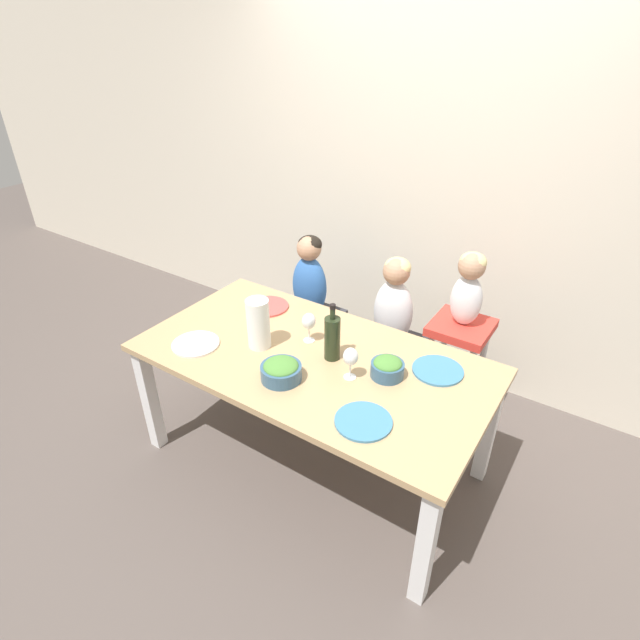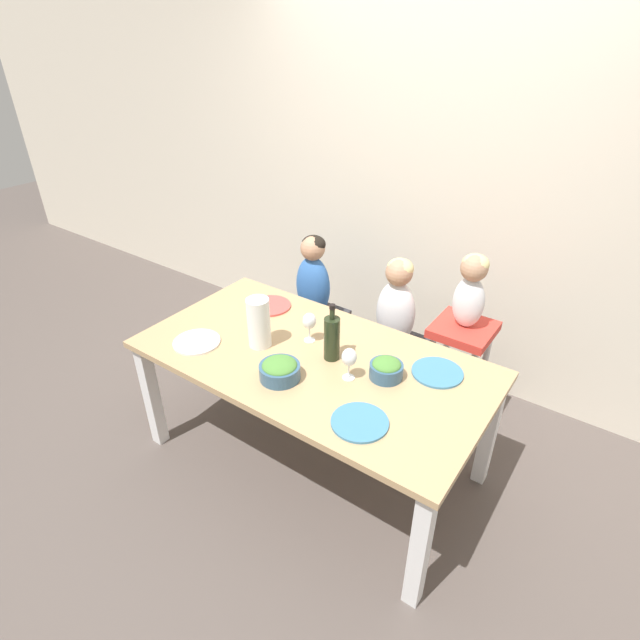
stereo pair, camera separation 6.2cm
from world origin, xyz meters
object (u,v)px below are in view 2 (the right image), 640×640
dinner_plate_front_left (197,342)px  wine_bottle (332,337)px  chair_far_center (392,353)px  dinner_plate_front_right (360,422)px  chair_right_highchair (460,352)px  person_child_left (313,276)px  paper_towel_roll (259,323)px  wine_glass_near (349,358)px  dinner_plate_back_left (270,306)px  chair_far_left (313,324)px  salad_bowl_small (386,369)px  salad_bowl_large (280,370)px  wine_glass_far (309,322)px  person_child_center (397,302)px  person_baby_right (471,287)px  dinner_plate_back_right (437,372)px

dinner_plate_front_left → wine_bottle: bearing=24.6°
chair_far_center → dinner_plate_front_right: 1.09m
chair_right_highchair → person_child_left: bearing=179.9°
paper_towel_roll → dinner_plate_front_right: bearing=-15.8°
wine_bottle → dinner_plate_front_left: size_ratio=1.24×
wine_glass_near → dinner_plate_back_left: bearing=157.5°
dinner_plate_back_left → dinner_plate_front_right: same height
chair_far_left → chair_far_center: (0.61, 0.00, 0.00)m
salad_bowl_small → dinner_plate_front_left: 1.01m
chair_far_center → person_child_left: bearing=179.9°
salad_bowl_large → wine_glass_far: bearing=102.7°
chair_far_center → person_child_center: 0.37m
dinner_plate_back_left → wine_bottle: bearing=-20.5°
person_baby_right → dinner_plate_front_right: (-0.07, -0.98, -0.25)m
dinner_plate_back_right → chair_right_highchair: bearing=96.0°
chair_far_left → salad_bowl_large: 1.12m
wine_bottle → wine_glass_far: size_ratio=1.85×
salad_bowl_large → dinner_plate_back_right: bearing=37.9°
chair_right_highchair → dinner_plate_back_right: bearing=-84.0°
wine_glass_near → person_child_left: bearing=135.2°
person_child_left → person_baby_right: 1.06m
chair_right_highchair → wine_bottle: 0.84m
person_child_left → wine_bottle: (0.59, -0.66, 0.09)m
person_baby_right → salad_bowl_large: (-0.55, -0.94, -0.21)m
chair_far_center → wine_glass_near: size_ratio=2.82×
paper_towel_roll → dinner_plate_back_right: (0.86, 0.30, -0.13)m
chair_far_left → wine_glass_near: bearing=-44.8°
person_baby_right → dinner_plate_front_left: bearing=-138.9°
paper_towel_roll → dinner_plate_back_left: 0.43m
person_child_center → salad_bowl_small: (0.28, -0.64, 0.02)m
person_child_center → dinner_plate_front_left: person_child_center is taller
dinner_plate_back_right → wine_glass_near: bearing=-140.1°
paper_towel_roll → salad_bowl_small: bearing=11.5°
person_baby_right → wine_glass_far: person_baby_right is taller
dinner_plate_back_left → dinner_plate_front_right: bearing=-29.7°
person_child_left → wine_bottle: size_ratio=1.83×
paper_towel_roll → wine_glass_near: (0.53, 0.03, -0.02)m
chair_far_center → salad_bowl_small: (0.28, -0.64, 0.38)m
person_child_center → wine_glass_near: size_ratio=3.39×
chair_far_center → dinner_plate_front_left: size_ratio=1.89×
person_baby_right → dinner_plate_front_right: size_ratio=1.70×
chair_right_highchair → paper_towel_roll: bearing=-136.5°
person_child_center → salad_bowl_small: person_child_center is taller
chair_right_highchair → wine_glass_near: size_ratio=4.47×
wine_bottle → person_baby_right: bearing=56.1°
person_baby_right → wine_glass_near: person_baby_right is taller
paper_towel_roll → dinner_plate_back_right: 0.92m
wine_bottle → wine_glass_far: (-0.18, 0.06, -0.00)m
chair_far_center → wine_bottle: size_ratio=1.52×
person_baby_right → paper_towel_roll: person_baby_right is taller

